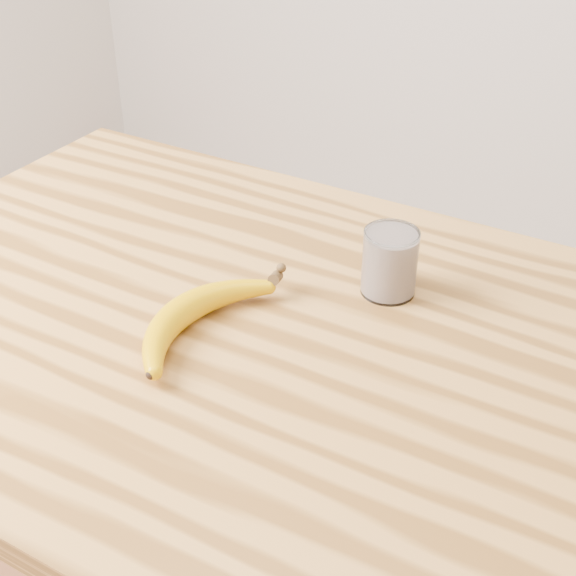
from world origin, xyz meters
The scene contains 3 objects.
table centered at (0.00, 0.00, 0.77)m, with size 1.20×0.80×0.90m.
smoothie_glass centered at (0.12, 0.16, 0.95)m, with size 0.07×0.07×0.09m.
banana centered at (-0.08, -0.04, 0.92)m, with size 0.12×0.32×0.04m, color #C89300, non-canonical shape.
Camera 1 is at (0.45, -0.69, 1.51)m, focal length 50.00 mm.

